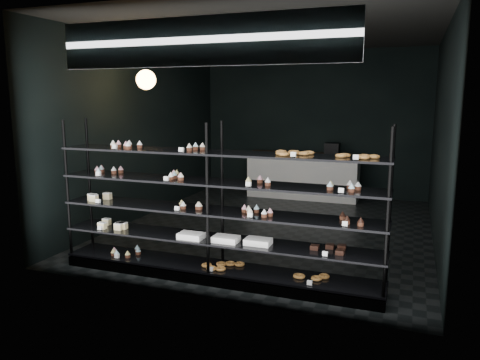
{
  "coord_description": "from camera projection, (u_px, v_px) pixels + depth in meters",
  "views": [
    {
      "loc": [
        2.12,
        -7.42,
        2.19
      ],
      "look_at": [
        0.07,
        -1.9,
        1.14
      ],
      "focal_mm": 35.0,
      "sensor_mm": 36.0,
      "label": 1
    }
  ],
  "objects": [
    {
      "name": "room",
      "position": [
        276.0,
        133.0,
        7.68
      ],
      "size": [
        5.01,
        6.01,
        3.2
      ],
      "color": "black",
      "rests_on": "ground"
    },
    {
      "name": "pendant_lamp",
      "position": [
        146.0,
        80.0,
        7.15
      ],
      "size": [
        0.3,
        0.3,
        0.88
      ],
      "color": "black",
      "rests_on": "room"
    },
    {
      "name": "service_counter",
      "position": [
        303.0,
        175.0,
        10.21
      ],
      "size": [
        2.47,
        0.65,
        1.23
      ],
      "color": "white",
      "rests_on": "room"
    },
    {
      "name": "display_shelf",
      "position": [
        214.0,
        229.0,
        5.61
      ],
      "size": [
        4.0,
        0.5,
        1.91
      ],
      "color": "black",
      "rests_on": "room"
    },
    {
      "name": "signage",
      "position": [
        198.0,
        41.0,
        4.77
      ],
      "size": [
        3.3,
        0.05,
        0.5
      ],
      "color": "#0D1342",
      "rests_on": "room"
    }
  ]
}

